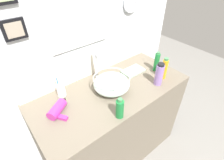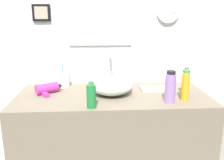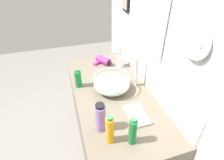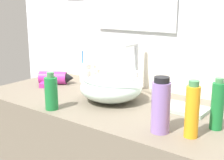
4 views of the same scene
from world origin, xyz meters
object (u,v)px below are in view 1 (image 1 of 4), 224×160
at_px(glass_bowl_sink, 112,84).
at_px(lotion_bottle, 164,69).
at_px(hair_drier, 59,108).
at_px(hand_towel, 133,71).
at_px(toothbrush_cup, 61,90).
at_px(spray_bottle, 120,109).
at_px(faucet, 97,63).
at_px(soap_dispenser, 157,62).
at_px(shampoo_bottle, 159,74).

bearing_deg(glass_bowl_sink, lotion_bottle, -18.31).
height_order(hair_drier, hand_towel, hair_drier).
xyz_separation_m(hair_drier, hand_towel, (0.75, 0.03, -0.03)).
distance_m(lotion_bottle, hand_towel, 0.28).
xyz_separation_m(toothbrush_cup, spray_bottle, (0.21, -0.45, 0.02)).
xyz_separation_m(hair_drier, toothbrush_cup, (0.09, 0.15, 0.02)).
height_order(faucet, lotion_bottle, faucet).
distance_m(faucet, hand_towel, 0.38).
xyz_separation_m(hair_drier, lotion_bottle, (0.89, -0.21, 0.06)).
height_order(soap_dispenser, spray_bottle, soap_dispenser).
bearing_deg(hair_drier, hand_towel, 2.05).
relative_size(toothbrush_cup, spray_bottle, 1.21).
bearing_deg(shampoo_bottle, spray_bottle, -172.22).
bearing_deg(faucet, hair_drier, -161.43).
bearing_deg(lotion_bottle, hand_towel, 120.21).
height_order(toothbrush_cup, spray_bottle, toothbrush_cup).
relative_size(glass_bowl_sink, shampoo_bottle, 1.44).
bearing_deg(glass_bowl_sink, hair_drier, 172.76).
distance_m(toothbrush_cup, lotion_bottle, 0.87).
bearing_deg(soap_dispenser, faucet, 155.16).
height_order(spray_bottle, hand_towel, spray_bottle).
relative_size(hair_drier, spray_bottle, 1.22).
xyz_separation_m(hair_drier, shampoo_bottle, (0.79, -0.23, 0.06)).
bearing_deg(shampoo_bottle, toothbrush_cup, 151.28).
bearing_deg(soap_dispenser, hair_drier, 174.66).
height_order(spray_bottle, lotion_bottle, lotion_bottle).
bearing_deg(soap_dispenser, hand_towel, 147.63).
distance_m(glass_bowl_sink, hand_towel, 0.34).
xyz_separation_m(glass_bowl_sink, hair_drier, (-0.43, 0.05, -0.03)).
distance_m(spray_bottle, hand_towel, 0.56).
height_order(faucet, toothbrush_cup, faucet).
xyz_separation_m(glass_bowl_sink, soap_dispenser, (0.50, -0.03, 0.02)).
distance_m(toothbrush_cup, hand_towel, 0.67).
bearing_deg(spray_bottle, glass_bowl_sink, 61.78).
distance_m(soap_dispenser, spray_bottle, 0.67).
height_order(soap_dispenser, lotion_bottle, lotion_bottle).
bearing_deg(toothbrush_cup, shampoo_bottle, -28.72).
relative_size(hair_drier, shampoo_bottle, 0.99).
distance_m(faucet, toothbrush_cup, 0.35).
xyz_separation_m(faucet, lotion_bottle, (0.46, -0.35, -0.07)).
xyz_separation_m(faucet, soap_dispenser, (0.50, -0.23, -0.07)).
xyz_separation_m(toothbrush_cup, lotion_bottle, (0.80, -0.35, 0.04)).
bearing_deg(soap_dispenser, glass_bowl_sink, 176.31).
bearing_deg(shampoo_bottle, hand_towel, 97.06).
bearing_deg(toothbrush_cup, spray_bottle, -65.09).
distance_m(soap_dispenser, lotion_bottle, 0.13).
bearing_deg(lotion_bottle, shampoo_bottle, -165.53).
relative_size(hair_drier, hand_towel, 0.95).
distance_m(glass_bowl_sink, toothbrush_cup, 0.39).
bearing_deg(spray_bottle, hair_drier, 135.14).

